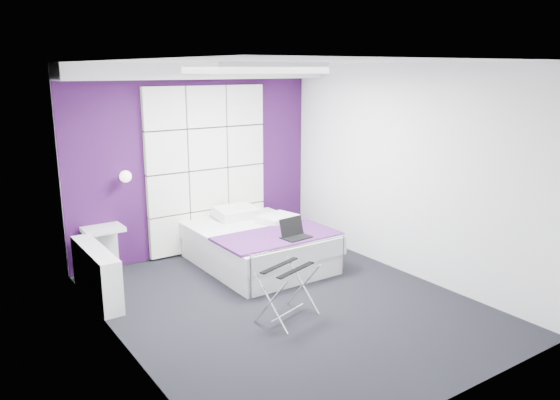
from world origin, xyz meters
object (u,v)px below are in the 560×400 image
Objects in this scene: wall_lamp at (124,176)px; luggage_rack at (287,293)px; nightstand at (103,229)px; laptop at (294,233)px; bed at (259,245)px; radiator at (96,274)px.

luggage_rack is (0.84, -2.37, -0.94)m from wall_lamp.
nightstand is at bearing -173.14° from wall_lamp.
wall_lamp is 2.25m from laptop.
nightstand reaches higher than luggage_rack.
wall_lamp is at bearing 150.04° from bed.
bed is at bearing 95.92° from laptop.
laptop is at bearing -42.76° from wall_lamp.
luggage_rack is at bearing -47.37° from radiator.
laptop is (0.13, -0.62, 0.30)m from bed.
wall_lamp is 0.31× the size of nightstand.
wall_lamp is 1.93m from bed.
radiator is at bearing 156.88° from laptop.
bed is (1.45, -0.84, -0.95)m from wall_lamp.
bed is 5.29× the size of laptop.
radiator is at bearing -130.10° from wall_lamp.
wall_lamp reaches higher than bed.
wall_lamp is at bearing 6.86° from nightstand.
luggage_rack is at bearing -134.52° from laptop.
radiator reaches higher than luggage_rack.
radiator is at bearing -113.12° from nightstand.
luggage_rack is 1.66× the size of laptop.
wall_lamp reaches higher than nightstand.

